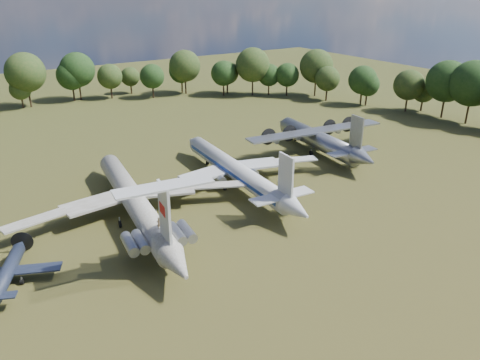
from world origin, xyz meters
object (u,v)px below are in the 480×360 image
an12_transport (318,142)px  small_prop_west (8,275)px  tu104_jet (235,173)px  il62_airliner (134,204)px  person_on_il62 (159,223)px

an12_transport → small_prop_west: (-63.57, -15.67, -1.14)m
tu104_jet → an12_transport: 24.88m
an12_transport → il62_airliner: bearing=-163.6°
il62_airliner → tu104_jet: size_ratio=1.07×
person_on_il62 → an12_transport: bearing=-171.4°
il62_airliner → person_on_il62: size_ratio=30.18×
tu104_jet → il62_airliner: bearing=-169.1°
tu104_jet → small_prop_west: (-39.25, -10.41, -1.04)m
small_prop_west → person_on_il62: 18.98m
an12_transport → person_on_il62: size_ratio=22.31×
tu104_jet → an12_transport: bearing=16.1°
person_on_il62 → tu104_jet: bearing=-159.8°
small_prop_west → an12_transport: bearing=36.7°
tu104_jet → person_on_il62: 26.90m
small_prop_west → tu104_jet: bearing=37.7°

